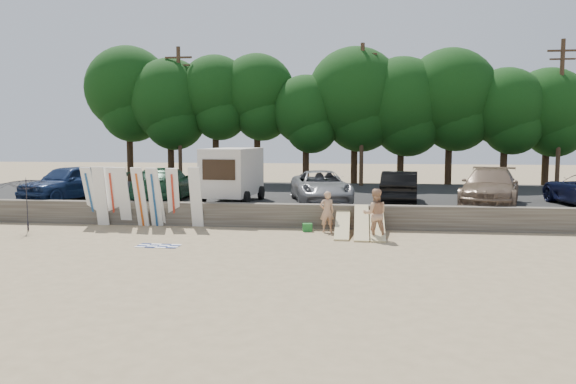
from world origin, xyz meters
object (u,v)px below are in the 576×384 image
object	(u,v)px
box_trailer	(233,172)
car_4	(490,187)
car_0	(69,182)
beach_umbrella	(26,204)
car_1	(164,184)
car_3	(400,187)
beachgoer_b	(375,214)
cooler	(307,227)
beachgoer_a	(327,212)
car_2	(321,187)

from	to	relation	value
box_trailer	car_4	size ratio (longest dim) A/B	0.72
car_0	beach_umbrella	size ratio (longest dim) A/B	2.09
box_trailer	car_1	bearing A→B (deg)	179.07
car_0	car_4	size ratio (longest dim) A/B	0.88
box_trailer	car_3	world-z (taller)	box_trailer
car_1	car_3	world-z (taller)	car_1
beachgoer_b	cooler	xyz separation A→B (m)	(-2.66, 1.46, -0.79)
car_3	car_4	world-z (taller)	car_4
box_trailer	beach_umbrella	size ratio (longest dim) A/B	1.72
car_4	box_trailer	bearing A→B (deg)	-163.49
box_trailer	car_4	xyz separation A→B (m)	(11.91, 0.06, -0.60)
car_3	car_4	bearing A→B (deg)	-179.92
beachgoer_a	beachgoer_b	xyz separation A→B (m)	(1.87, -1.40, 0.13)
car_3	car_4	xyz separation A→B (m)	(4.00, -0.39, 0.09)
beachgoer_b	beach_umbrella	size ratio (longest dim) A/B	0.78
box_trailer	car_3	xyz separation A→B (m)	(7.90, 0.45, -0.68)
box_trailer	car_4	world-z (taller)	box_trailer
box_trailer	car_2	bearing A→B (deg)	10.72
car_3	cooler	xyz separation A→B (m)	(-3.97, -4.27, -1.30)
car_3	beachgoer_a	distance (m)	5.42
car_2	car_4	bearing A→B (deg)	-14.58
car_0	car_4	world-z (taller)	car_0
car_2	beachgoer_b	size ratio (longest dim) A/B	2.84
box_trailer	cooler	world-z (taller)	box_trailer
car_2	cooler	bearing A→B (deg)	-105.21
car_3	cooler	size ratio (longest dim) A/B	12.14
beachgoer_b	cooler	distance (m)	3.14
car_0	car_1	size ratio (longest dim) A/B	0.91
beachgoer_a	car_4	bearing A→B (deg)	-169.19
car_0	beach_umbrella	world-z (taller)	car_0
car_3	car_4	distance (m)	4.02
car_0	car_1	world-z (taller)	car_0
box_trailer	beachgoer_a	bearing A→B (deg)	-34.69
car_3	beach_umbrella	bearing A→B (deg)	25.67
box_trailer	car_4	distance (m)	11.92
car_0	car_2	size ratio (longest dim) A/B	0.95
box_trailer	beachgoer_a	world-z (taller)	box_trailer
car_4	beachgoer_a	xyz separation A→B (m)	(-7.18, -3.95, -0.72)
cooler	beachgoer_a	bearing A→B (deg)	-14.49
car_1	beachgoer_a	xyz separation A→B (m)	(8.24, -4.25, -0.69)
car_1	car_4	size ratio (longest dim) A/B	0.96
car_0	beachgoer_a	size ratio (longest dim) A/B	3.10
box_trailer	beachgoer_b	size ratio (longest dim) A/B	2.22
beachgoer_b	car_3	bearing A→B (deg)	-107.39
car_3	car_1	bearing A→B (deg)	6.20
car_0	beachgoer_a	distance (m)	13.49
box_trailer	car_2	distance (m)	4.27
car_1	cooler	bearing A→B (deg)	147.22
beachgoer_b	car_4	bearing A→B (deg)	-139.38
car_2	beachgoer_b	world-z (taller)	car_2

